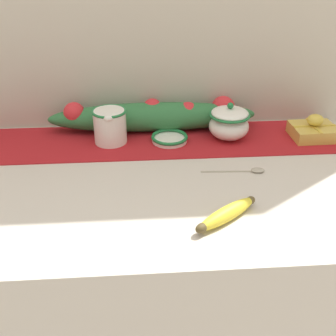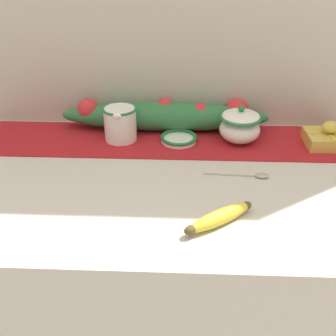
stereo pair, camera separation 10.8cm
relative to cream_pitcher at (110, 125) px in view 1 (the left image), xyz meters
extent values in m
cube|color=beige|center=(0.13, -0.23, -0.53)|extent=(1.25, 0.72, 0.94)
cube|color=#B7AD99|center=(0.13, 0.15, 0.20)|extent=(2.05, 0.04, 2.40)
cube|color=#A8191E|center=(0.13, 0.00, -0.06)|extent=(1.15, 0.25, 0.00)
cylinder|color=white|center=(0.00, 0.00, 0.00)|extent=(0.10, 0.10, 0.11)
torus|color=#1E7038|center=(0.00, 0.00, 0.05)|extent=(0.11, 0.11, 0.01)
torus|color=white|center=(0.00, 0.06, 0.00)|extent=(0.05, 0.01, 0.05)
ellipsoid|color=white|center=(0.00, -0.05, 0.04)|extent=(0.03, 0.02, 0.02)
ellipsoid|color=white|center=(0.37, 0.00, -0.02)|extent=(0.13, 0.13, 0.08)
torus|color=#1E7038|center=(0.37, 0.00, 0.02)|extent=(0.13, 0.13, 0.01)
ellipsoid|color=white|center=(0.37, 0.00, 0.03)|extent=(0.12, 0.12, 0.03)
sphere|color=#1E7038|center=(0.37, 0.00, 0.05)|extent=(0.02, 0.02, 0.02)
cylinder|color=white|center=(0.18, -0.01, -0.05)|extent=(0.11, 0.11, 0.01)
torus|color=#1E7038|center=(0.18, -0.01, -0.04)|extent=(0.12, 0.12, 0.01)
ellipsoid|color=yellow|center=(0.28, -0.43, -0.04)|extent=(0.17, 0.14, 0.04)
ellipsoid|color=brown|center=(0.22, -0.48, -0.04)|extent=(0.04, 0.04, 0.02)
ellipsoid|color=brown|center=(0.35, -0.38, -0.04)|extent=(0.03, 0.03, 0.02)
cube|color=#A89E89|center=(0.32, -0.21, -0.06)|extent=(0.14, 0.01, 0.00)
ellipsoid|color=#A89E89|center=(0.41, -0.21, -0.06)|extent=(0.04, 0.03, 0.01)
cube|color=gold|center=(0.64, -0.01, -0.04)|extent=(0.14, 0.12, 0.04)
cube|color=gold|center=(0.64, -0.01, -0.02)|extent=(0.14, 0.01, 0.00)
cube|color=gold|center=(0.64, -0.01, -0.02)|extent=(0.01, 0.12, 0.00)
ellipsoid|color=gold|center=(0.64, -0.01, 0.00)|extent=(0.05, 0.04, 0.04)
ellipsoid|color=#2D6B38|center=(0.13, 0.08, -0.01)|extent=(0.68, 0.10, 0.09)
sphere|color=red|center=(-0.12, 0.08, 0.01)|extent=(0.07, 0.07, 0.07)
sphere|color=red|center=(0.02, 0.07, 0.01)|extent=(0.05, 0.05, 0.05)
sphere|color=red|center=(0.13, 0.09, 0.02)|extent=(0.06, 0.06, 0.06)
sphere|color=red|center=(0.25, 0.07, 0.00)|extent=(0.07, 0.07, 0.07)
sphere|color=red|center=(0.37, 0.10, 0.01)|extent=(0.08, 0.08, 0.08)
camera|label=1|loc=(0.09, -1.20, 0.53)|focal=45.00mm
camera|label=2|loc=(0.20, -1.20, 0.53)|focal=45.00mm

